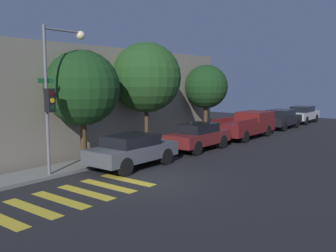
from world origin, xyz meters
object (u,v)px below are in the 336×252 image
(tree_far_end, at_px, (206,87))
(sedan_middle, at_px, (198,136))
(sedan_near_corner, at_px, (132,150))
(tree_near_corner, at_px, (82,88))
(pickup_truck, at_px, (247,124))
(sedan_tail_of_row, at_px, (303,114))
(traffic_light_pole, at_px, (56,83))
(tree_midblock, at_px, (146,78))
(sedan_far_end, at_px, (281,118))

(tree_far_end, bearing_deg, sedan_middle, -152.96)
(sedan_near_corner, distance_m, tree_near_corner, 3.54)
(pickup_truck, xyz_separation_m, tree_near_corner, (-12.18, 2.11, 2.58))
(sedan_middle, relative_size, tree_near_corner, 0.82)
(pickup_truck, height_order, sedan_tail_of_row, pickup_truck)
(traffic_light_pole, bearing_deg, tree_far_end, 3.89)
(traffic_light_pole, relative_size, sedan_near_corner, 1.38)
(tree_midblock, relative_size, tree_far_end, 1.20)
(sedan_tail_of_row, bearing_deg, traffic_light_pole, 177.15)
(tree_far_end, bearing_deg, tree_near_corner, 180.00)
(pickup_truck, relative_size, sedan_tail_of_row, 1.22)
(traffic_light_pole, relative_size, tree_far_end, 1.21)
(traffic_light_pole, distance_m, sedan_far_end, 20.53)
(tree_far_end, bearing_deg, traffic_light_pole, -176.11)
(pickup_truck, relative_size, tree_midblock, 0.96)
(sedan_near_corner, xyz_separation_m, sedan_middle, (5.27, 0.00, 0.01))
(sedan_near_corner, bearing_deg, sedan_far_end, 0.00)
(tree_near_corner, relative_size, tree_midblock, 0.88)
(sedan_tail_of_row, bearing_deg, tree_far_end, 170.96)
(tree_near_corner, bearing_deg, sedan_far_end, -6.57)
(tree_midblock, bearing_deg, tree_far_end, 0.00)
(sedan_near_corner, bearing_deg, tree_midblock, 31.90)
(tree_near_corner, height_order, tree_midblock, tree_midblock)
(sedan_tail_of_row, bearing_deg, sedan_far_end, -180.00)
(pickup_truck, distance_m, sedan_far_end, 6.14)
(sedan_middle, distance_m, tree_near_corner, 7.08)
(sedan_near_corner, bearing_deg, tree_near_corner, 114.15)
(tree_midblock, height_order, tree_far_end, tree_midblock)
(traffic_light_pole, relative_size, sedan_middle, 1.39)
(traffic_light_pole, relative_size, sedan_tail_of_row, 1.28)
(sedan_near_corner, height_order, sedan_middle, sedan_middle)
(sedan_tail_of_row, height_order, tree_near_corner, tree_near_corner)
(tree_far_end, bearing_deg, sedan_tail_of_row, -9.04)
(sedan_tail_of_row, height_order, tree_midblock, tree_midblock)
(tree_near_corner, bearing_deg, tree_far_end, 0.00)
(sedan_near_corner, height_order, sedan_far_end, sedan_far_end)
(sedan_middle, bearing_deg, pickup_truck, -0.00)
(tree_midblock, bearing_deg, traffic_light_pole, -172.43)
(sedan_middle, bearing_deg, tree_midblock, 131.61)
(traffic_light_pole, height_order, tree_far_end, traffic_light_pole)
(sedan_tail_of_row, distance_m, tree_near_corner, 23.85)
(tree_far_end, bearing_deg, sedan_far_end, -14.82)
(traffic_light_pole, height_order, sedan_tail_of_row, traffic_light_pole)
(sedan_middle, height_order, pickup_truck, pickup_truck)
(sedan_middle, xyz_separation_m, pickup_truck, (5.97, -0.00, 0.09))
(sedan_middle, distance_m, pickup_truck, 5.97)
(sedan_tail_of_row, xyz_separation_m, tree_far_end, (-13.26, 2.11, 2.59))
(sedan_middle, relative_size, sedan_far_end, 0.91)
(sedan_far_end, relative_size, tree_midblock, 0.80)
(sedan_far_end, xyz_separation_m, tree_near_corner, (-18.32, 2.11, 2.64))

